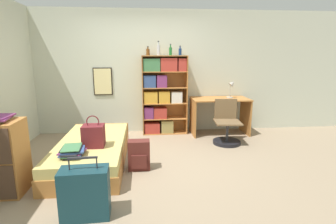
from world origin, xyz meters
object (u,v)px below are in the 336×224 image
at_px(bottle_brown, 158,50).
at_px(bed, 93,151).
at_px(book_stack_on_bed, 73,151).
at_px(backpack, 139,155).
at_px(handbag, 94,136).
at_px(suitcase, 85,193).
at_px(bottle_clear, 171,51).
at_px(bottle_blue, 180,52).
at_px(desk_chair, 227,130).
at_px(bookcase, 161,94).
at_px(desk_lamp, 232,86).
at_px(desk, 220,109).
at_px(bottle_green, 148,52).

bearing_deg(bottle_brown, bed, -127.58).
distance_m(book_stack_on_bed, backpack, 0.94).
distance_m(handbag, suitcase, 1.20).
bearing_deg(backpack, handbag, 176.70).
xyz_separation_m(bed, backpack, (0.73, -0.33, 0.04)).
bearing_deg(bottle_clear, bottle_blue, 7.98).
bearing_deg(book_stack_on_bed, handbag, 58.65).
bearing_deg(bottle_brown, handbag, -120.70).
xyz_separation_m(bottle_brown, desk_chair, (1.25, -0.76, -1.51)).
height_order(suitcase, bookcase, bookcase).
xyz_separation_m(handbag, book_stack_on_bed, (-0.21, -0.35, -0.10)).
height_order(handbag, bookcase, bookcase).
bearing_deg(desk_lamp, backpack, -138.74).
height_order(suitcase, bottle_brown, bottle_brown).
height_order(desk, backpack, desk).
relative_size(bottle_blue, desk_chair, 0.23).
xyz_separation_m(bed, suitcase, (0.20, -1.46, 0.09)).
bearing_deg(desk_lamp, bottle_green, 174.79).
bearing_deg(desk, bottle_clear, 170.86).
distance_m(handbag, backpack, 0.72).
height_order(bottle_clear, desk_lamp, bottle_clear).
height_order(handbag, bottle_clear, bottle_clear).
relative_size(handbag, bottle_blue, 2.36).
height_order(bookcase, bottle_blue, bottle_blue).
relative_size(bottle_green, bottle_clear, 0.80).
relative_size(handbag, bookcase, 0.28).
distance_m(bed, bookcase, 2.03).
xyz_separation_m(bottle_brown, desk_lamp, (1.54, -0.10, -0.74)).
bearing_deg(bookcase, bottle_clear, 1.47).
height_order(bed, suitcase, suitcase).
xyz_separation_m(bed, bottle_clear, (1.39, 1.50, 1.56)).
relative_size(bed, desk_chair, 2.50).
relative_size(bottle_clear, bottle_blue, 1.16).
distance_m(bottle_green, backpack, 2.41).
bearing_deg(desk, bed, -151.19).
bearing_deg(handbag, suitcase, -84.65).
xyz_separation_m(book_stack_on_bed, bottle_brown, (1.26, 2.12, 1.34)).
xyz_separation_m(handbag, backpack, (0.65, -0.04, -0.31)).
bearing_deg(bottle_green, book_stack_on_bed, -115.70).
relative_size(suitcase, bottle_brown, 2.33).
bearing_deg(desk_lamp, bed, -152.77).
bearing_deg(handbag, desk_lamp, 32.80).
bearing_deg(suitcase, desk_lamp, 48.78).
bearing_deg(desk_lamp, bottle_brown, 176.31).
distance_m(bottle_green, desk, 1.93).
bearing_deg(book_stack_on_bed, backpack, 20.00).
relative_size(bed, bottle_blue, 10.65).
relative_size(handbag, suitcase, 0.69).
height_order(handbag, desk_chair, desk_chair).
relative_size(suitcase, desk_chair, 0.80).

